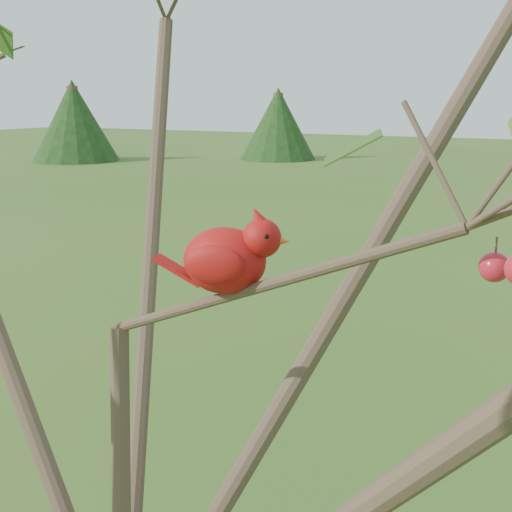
{
  "coord_description": "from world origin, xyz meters",
  "views": [
    {
      "loc": [
        0.68,
        -0.76,
        2.35
      ],
      "look_at": [
        0.23,
        0.09,
        2.12
      ],
      "focal_mm": 45.0,
      "sensor_mm": 36.0,
      "label": 1
    }
  ],
  "objects": [
    {
      "name": "crabapple_tree",
      "position": [
        0.03,
        -0.02,
        2.12
      ],
      "size": [
        2.35,
        2.05,
        2.95
      ],
      "color": "#3B2920",
      "rests_on": "ground"
    },
    {
      "name": "cardinal",
      "position": [
        0.19,
        0.08,
        2.11
      ],
      "size": [
        0.22,
        0.13,
        0.15
      ],
      "rotation": [
        0.0,
        0.0,
        0.27
      ],
      "color": "#A30E10",
      "rests_on": "ground"
    }
  ]
}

